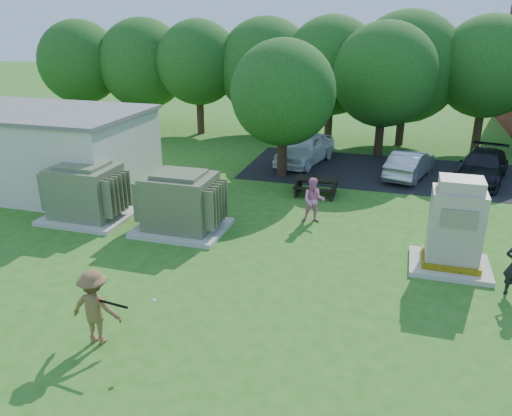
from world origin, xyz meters
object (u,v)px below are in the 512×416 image
(car_white, at_px, (305,148))
(transformer_left, at_px, (86,193))
(batter, at_px, (95,307))
(car_dark, at_px, (482,166))
(transformer_right, at_px, (181,204))
(person_at_picnic, at_px, (314,200))
(picnic_table, at_px, (316,185))
(generator_cabinet, at_px, (455,230))
(car_silver_a, at_px, (410,164))

(car_white, bearing_deg, transformer_left, -109.62)
(batter, distance_m, car_dark, 18.01)
(transformer_left, height_order, car_dark, transformer_left)
(transformer_right, height_order, person_at_picnic, transformer_right)
(transformer_left, distance_m, transformer_right, 3.70)
(picnic_table, bearing_deg, car_dark, 30.79)
(picnic_table, height_order, car_dark, car_dark)
(transformer_right, bearing_deg, car_dark, 40.20)
(picnic_table, bearing_deg, generator_cabinet, -46.77)
(transformer_left, bearing_deg, generator_cabinet, -1.49)
(transformer_right, distance_m, generator_cabinet, 8.65)
(batter, distance_m, car_silver_a, 16.24)
(generator_cabinet, bearing_deg, person_at_picnic, 152.55)
(car_silver_a, bearing_deg, batter, 81.66)
(transformer_left, distance_m, car_dark, 16.74)
(batter, bearing_deg, transformer_right, -85.49)
(transformer_left, xyz_separation_m, car_white, (6.08, 9.49, -0.22))
(picnic_table, distance_m, car_silver_a, 5.16)
(generator_cabinet, height_order, car_dark, generator_cabinet)
(picnic_table, relative_size, car_silver_a, 0.44)
(car_white, height_order, car_silver_a, car_white)
(car_silver_a, bearing_deg, generator_cabinet, 113.50)
(car_dark, bearing_deg, picnic_table, -134.93)
(car_white, xyz_separation_m, car_silver_a, (5.03, -0.97, -0.11))
(transformer_right, xyz_separation_m, batter, (0.83, -6.33, -0.08))
(person_at_picnic, bearing_deg, batter, -121.71)
(transformer_left, xyz_separation_m, car_silver_a, (11.11, 8.51, -0.34))
(picnic_table, relative_size, batter, 0.95)
(car_silver_a, bearing_deg, picnic_table, 60.64)
(picnic_table, relative_size, car_dark, 0.37)
(transformer_right, bearing_deg, picnic_table, 52.21)
(generator_cabinet, height_order, picnic_table, generator_cabinet)
(batter, bearing_deg, transformer_left, -57.38)
(picnic_table, distance_m, person_at_picnic, 2.92)
(person_at_picnic, bearing_deg, car_dark, 37.59)
(picnic_table, height_order, batter, batter)
(transformer_left, bearing_deg, car_white, 57.35)
(transformer_right, bearing_deg, generator_cabinet, -2.12)
(batter, bearing_deg, person_at_picnic, -114.88)
(car_white, relative_size, car_silver_a, 1.14)
(transformer_right, distance_m, car_white, 9.79)
(car_white, bearing_deg, generator_cabinet, -44.41)
(batter, xyz_separation_m, car_silver_a, (6.58, 14.84, -0.26))
(transformer_right, height_order, car_silver_a, transformer_right)
(picnic_table, bearing_deg, batter, -104.70)
(generator_cabinet, relative_size, batter, 1.53)
(generator_cabinet, distance_m, batter, 9.86)
(generator_cabinet, relative_size, car_silver_a, 0.71)
(person_at_picnic, distance_m, car_white, 7.70)
(generator_cabinet, height_order, car_white, generator_cabinet)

